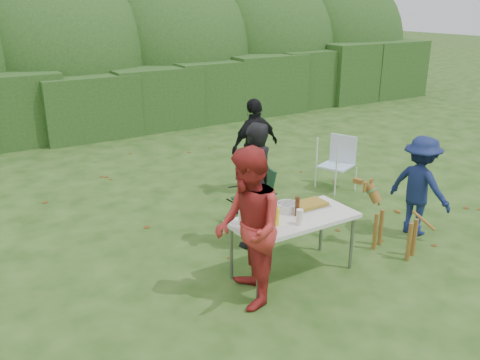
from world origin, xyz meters
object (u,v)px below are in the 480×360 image
child (420,186)px  person_cook (254,186)px  person_red_jacket (248,229)px  folding_table (294,221)px  paper_towel_roll (244,213)px  mustard_bottle (277,217)px  camping_chair (252,198)px  lawn_chair (336,163)px  ketchup_bottle (266,216)px  person_black_puffy (255,146)px  dog (396,221)px  beer_bottle (297,206)px

child → person_cook: bearing=59.5°
person_red_jacket → child: 2.95m
folding_table → paper_towel_roll: paper_towel_roll is taller
mustard_bottle → camping_chair: bearing=66.6°
lawn_chair → mustard_bottle: 3.38m
lawn_chair → paper_towel_roll: paper_towel_roll is taller
child → lawn_chair: bearing=-15.0°
ketchup_bottle → person_black_puffy: bearing=59.0°
person_red_jacket → dog: 2.27m
person_red_jacket → camping_chair: person_red_jacket is taller
camping_chair → mustard_bottle: 1.65m
lawn_chair → folding_table: bearing=16.4°
camping_chair → beer_bottle: size_ratio=3.67×
person_black_puffy → ketchup_bottle: size_ratio=7.30×
person_cook → child: bearing=147.0°
camping_chair → paper_towel_roll: paper_towel_roll is taller
paper_towel_roll → person_black_puffy: bearing=54.2°
folding_table → person_black_puffy: size_ratio=0.93×
beer_bottle → person_red_jacket: bearing=-164.5°
child → camping_chair: size_ratio=1.60×
person_red_jacket → person_black_puffy: bearing=166.7°
person_black_puffy → paper_towel_roll: person_black_puffy is taller
dog → ketchup_bottle: ketchup_bottle is taller
person_black_puffy → dog: bearing=90.1°
dog → person_black_puffy: bearing=-11.4°
camping_chair → lawn_chair: size_ratio=0.95×
person_black_puffy → lawn_chair: bearing=146.7°
folding_table → paper_towel_roll: (-0.60, 0.15, 0.18)m
dog → ketchup_bottle: (-1.86, 0.25, 0.41)m
child → paper_towel_roll: (-2.76, 0.16, 0.17)m
camping_chair → beer_bottle: (-0.28, -1.38, 0.42)m
mustard_bottle → paper_towel_roll: (-0.29, 0.22, 0.03)m
person_black_puffy → beer_bottle: size_ratio=6.70×
child → mustard_bottle: (-2.46, -0.06, 0.14)m
beer_bottle → person_cook: bearing=92.1°
mustard_bottle → beer_bottle: (0.35, 0.09, 0.02)m
person_black_puffy → ketchup_bottle: (-1.55, -2.57, 0.05)m
folding_table → child: (2.16, -0.01, 0.02)m
dog → mustard_bottle: (-1.76, 0.19, 0.40)m
dog → person_red_jacket: bearing=71.1°
person_black_puffy → camping_chair: person_black_puffy is taller
person_black_puffy → paper_towel_roll: bearing=48.0°
person_cook → person_black_puffy: 2.02m
person_black_puffy → paper_towel_roll: 2.98m
person_red_jacket → paper_towel_roll: (0.18, 0.36, 0.00)m
child → paper_towel_roll: child is taller
person_cook → mustard_bottle: bearing=60.9°
folding_table → ketchup_bottle: ketchup_bottle is taller
child → dog: (-0.71, -0.25, -0.27)m
child → beer_bottle: (-2.11, 0.02, 0.16)m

